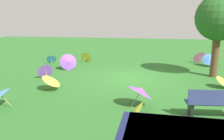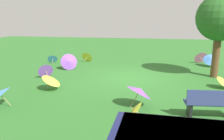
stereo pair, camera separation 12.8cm
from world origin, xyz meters
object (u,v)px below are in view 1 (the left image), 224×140
at_px(parasol_purple_2, 68,62).
at_px(parasol_yellow_3, 52,80).
at_px(parasol_yellow_0, 136,110).
at_px(park_bench, 214,103).
at_px(parasol_blue_0, 209,59).
at_px(parasol_pink_1, 199,57).
at_px(parasol_yellow_1, 86,57).
at_px(parasol_blue_4, 51,58).
at_px(parasol_yellow_2, 224,81).
at_px(parasol_purple_1, 141,90).
at_px(parasol_purple_0, 45,70).
at_px(shade_tree, 219,18).

bearing_deg(parasol_purple_2, parasol_yellow_3, 99.43).
bearing_deg(parasol_yellow_0, parasol_yellow_3, -31.59).
relative_size(park_bench, parasol_blue_0, 1.65).
xyz_separation_m(parasol_pink_1, parasol_yellow_1, (7.26, 0.84, -0.06)).
distance_m(parasol_blue_4, parasol_purple_2, 2.41).
bearing_deg(parasol_yellow_2, parasol_yellow_3, 11.80).
xyz_separation_m(parasol_blue_0, parasol_pink_1, (0.39, -1.03, -0.07)).
xyz_separation_m(parasol_purple_1, parasol_blue_4, (5.98, -6.29, -0.26)).
height_order(parasol_blue_4, parasol_purple_2, parasol_purple_2).
xyz_separation_m(park_bench, parasol_purple_0, (6.97, -3.39, -0.09)).
xyz_separation_m(shade_tree, parasol_pink_1, (0.03, -3.43, -2.45)).
bearing_deg(parasol_purple_2, parasol_yellow_0, 125.74).
bearing_deg(parasol_pink_1, parasol_purple_2, 22.82).
distance_m(shade_tree, parasol_purple_0, 8.72).
bearing_deg(parasol_yellow_1, parasol_blue_0, 178.63).
height_order(parasol_yellow_1, parasol_yellow_3, parasol_yellow_3).
distance_m(parasol_purple_0, parasol_blue_4, 3.64).
bearing_deg(parasol_purple_0, parasol_yellow_2, 177.91).
height_order(parasol_purple_1, parasol_yellow_1, parasol_purple_1).
bearing_deg(parasol_purple_1, parasol_purple_0, -30.82).
relative_size(shade_tree, parasol_purple_0, 4.74).
height_order(park_bench, shade_tree, shade_tree).
distance_m(park_bench, parasol_blue_4, 10.64).
xyz_separation_m(parasol_yellow_1, parasol_yellow_3, (-0.23, 5.92, 0.09)).
bearing_deg(park_bench, parasol_blue_4, -39.92).
bearing_deg(parasol_yellow_1, parasol_yellow_0, 114.97).
relative_size(parasol_purple_0, parasol_purple_1, 0.70).
xyz_separation_m(shade_tree, parasol_purple_1, (3.42, 4.43, -2.29)).
distance_m(park_bench, parasol_purple_2, 8.24).
xyz_separation_m(shade_tree, parasol_purple_0, (8.21, 1.57, -2.48)).
height_order(parasol_yellow_0, parasol_yellow_2, parasol_yellow_0).
bearing_deg(parasol_purple_1, parasol_yellow_2, -142.77).
height_order(parasol_yellow_3, parasol_purple_2, parasol_purple_2).
distance_m(parasol_blue_0, parasol_pink_1, 1.10).
distance_m(parasol_yellow_3, parasol_blue_4, 5.70).
relative_size(park_bench, parasol_pink_1, 1.69).
bearing_deg(parasol_yellow_3, parasol_pink_1, -136.07).
height_order(parasol_pink_1, parasol_yellow_2, parasol_pink_1).
bearing_deg(parasol_pink_1, parasol_purple_0, 31.47).
bearing_deg(parasol_yellow_0, parasol_purple_1, -95.10).
relative_size(parasol_blue_0, parasol_yellow_2, 1.17).
distance_m(park_bench, parasol_blue_0, 7.55).
bearing_deg(parasol_purple_0, parasol_yellow_1, -102.46).
xyz_separation_m(parasol_yellow_0, parasol_blue_4, (5.89, -7.37, -0.02)).
bearing_deg(parasol_blue_4, parasol_yellow_3, 114.34).
distance_m(parasol_purple_0, parasol_yellow_3, 2.11).
relative_size(shade_tree, parasol_purple_1, 3.32).
xyz_separation_m(parasol_pink_1, parasol_blue_4, (9.37, 1.57, -0.11)).
relative_size(park_bench, parasol_purple_2, 1.54).
relative_size(shade_tree, parasol_yellow_3, 4.81).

